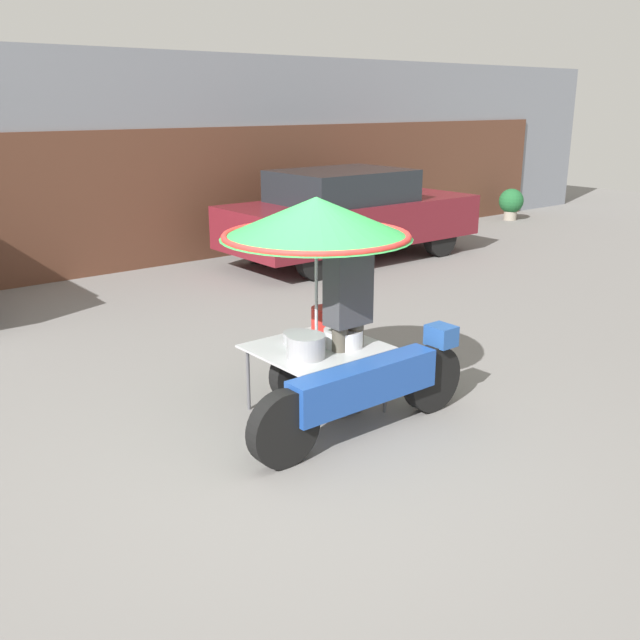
% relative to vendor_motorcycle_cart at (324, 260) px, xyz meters
% --- Properties ---
extents(ground_plane, '(36.00, 36.00, 0.00)m').
position_rel_vendor_motorcycle_cart_xyz_m(ground_plane, '(-0.52, -0.46, -1.39)').
color(ground_plane, slate).
extents(vendor_motorcycle_cart, '(2.21, 1.60, 1.90)m').
position_rel_vendor_motorcycle_cart_xyz_m(vendor_motorcycle_cart, '(0.00, 0.00, 0.00)').
color(vendor_motorcycle_cart, black).
rests_on(vendor_motorcycle_cart, ground).
extents(vendor_person, '(0.38, 0.22, 1.67)m').
position_rel_vendor_motorcycle_cart_xyz_m(vendor_person, '(0.17, -0.12, -0.45)').
color(vendor_person, '#4C473D').
rests_on(vendor_person, ground).
extents(parked_car, '(4.53, 1.83, 1.55)m').
position_rel_vendor_motorcycle_cart_xyz_m(parked_car, '(4.37, 4.68, -0.59)').
color(parked_car, black).
rests_on(parked_car, ground).
extents(potted_plant, '(0.56, 0.56, 0.72)m').
position_rel_vendor_motorcycle_cart_xyz_m(potted_plant, '(10.13, 5.61, -0.98)').
color(potted_plant, gray).
rests_on(potted_plant, ground).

